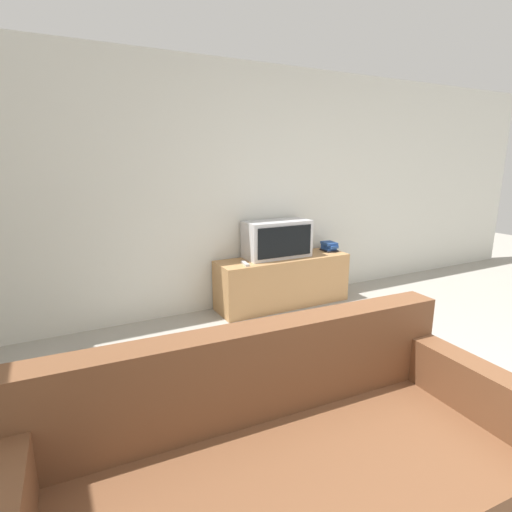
{
  "coord_description": "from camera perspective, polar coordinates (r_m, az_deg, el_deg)",
  "views": [
    {
      "loc": [
        -2.03,
        -0.93,
        1.61
      ],
      "look_at": [
        -0.27,
        2.43,
        0.7
      ],
      "focal_mm": 28.0,
      "sensor_mm": 36.0,
      "label": 1
    }
  ],
  "objects": [
    {
      "name": "television",
      "position": [
        4.43,
        3.03,
        2.44
      ],
      "size": [
        0.74,
        0.35,
        0.41
      ],
      "color": "silver",
      "rests_on": "tv_stand"
    },
    {
      "name": "remote_on_stand",
      "position": [
        4.14,
        -1.57,
        -1.09
      ],
      "size": [
        0.07,
        0.19,
        0.02
      ],
      "rotation": [
        0.0,
        0.0,
        -0.15
      ],
      "color": "#B7B7B7",
      "rests_on": "tv_stand"
    },
    {
      "name": "book_stack",
      "position": [
        4.84,
        10.41,
        1.35
      ],
      "size": [
        0.17,
        0.22,
        0.11
      ],
      "color": "black",
      "rests_on": "tv_stand"
    },
    {
      "name": "tv_stand",
      "position": [
        4.53,
        3.86,
        -3.6
      ],
      "size": [
        1.54,
        0.44,
        0.55
      ],
      "color": "tan",
      "rests_on": "ground_plane"
    },
    {
      "name": "couch",
      "position": [
        1.89,
        4.28,
        -30.44
      ],
      "size": [
        2.09,
        1.0,
        0.89
      ],
      "rotation": [
        0.0,
        0.0,
        -0.05
      ],
      "color": "brown",
      "rests_on": "ground_plane"
    },
    {
      "name": "wall_back",
      "position": [
        4.46,
        -0.53,
        9.54
      ],
      "size": [
        9.0,
        0.06,
        2.6
      ],
      "color": "silver",
      "rests_on": "ground_plane"
    }
  ]
}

